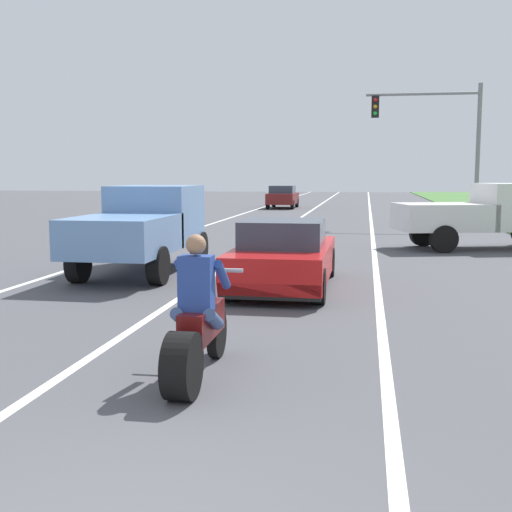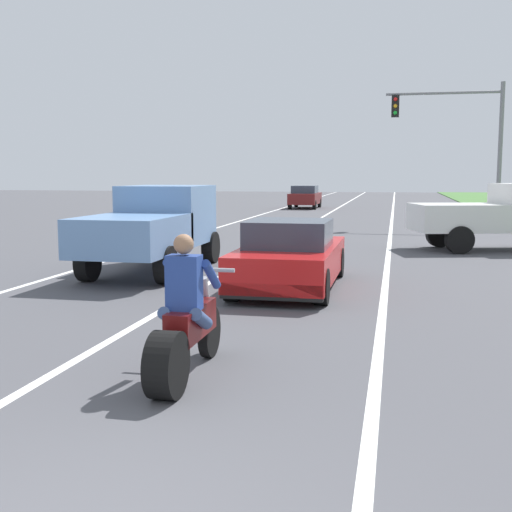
{
  "view_description": "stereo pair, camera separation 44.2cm",
  "coord_description": "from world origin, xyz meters",
  "views": [
    {
      "loc": [
        1.53,
        -3.18,
        2.26
      ],
      "look_at": [
        -0.13,
        6.68,
        1.0
      ],
      "focal_mm": 45.76,
      "sensor_mm": 36.0,
      "label": 1
    },
    {
      "loc": [
        1.97,
        -3.1,
        2.26
      ],
      "look_at": [
        -0.13,
        6.68,
        1.0
      ],
      "focal_mm": 45.76,
      "sensor_mm": 36.0,
      "label": 2
    }
  ],
  "objects": [
    {
      "name": "lane_stripe_left_solid",
      "position": [
        -5.4,
        20.0,
        0.0
      ],
      "size": [
        0.14,
        120.0,
        0.01
      ],
      "primitive_type": "cube",
      "color": "white",
      "rests_on": "ground"
    },
    {
      "name": "lane_stripe_right_solid",
      "position": [
        1.8,
        20.0,
        0.0
      ],
      "size": [
        0.14,
        120.0,
        0.01
      ],
      "primitive_type": "cube",
      "color": "white",
      "rests_on": "ground"
    },
    {
      "name": "lane_stripe_centre_dashed",
      "position": [
        -1.8,
        20.0,
        0.0
      ],
      "size": [
        0.14,
        120.0,
        0.01
      ],
      "primitive_type": "cube",
      "color": "white",
      "rests_on": "ground"
    },
    {
      "name": "motorcycle_with_rider",
      "position": [
        -0.25,
        3.55,
        0.59
      ],
      "size": [
        0.7,
        2.21,
        1.62
      ],
      "color": "black",
      "rests_on": "ground"
    },
    {
      "name": "sports_car_red",
      "position": [
        -0.05,
        9.55,
        0.63
      ],
      "size": [
        1.84,
        4.3,
        1.37
      ],
      "color": "red",
      "rests_on": "ground"
    },
    {
      "name": "pickup_truck_left_lane_light_blue",
      "position": [
        -3.5,
        11.11,
        1.11
      ],
      "size": [
        2.02,
        4.8,
        1.98
      ],
      "color": "#6B93C6",
      "rests_on": "ground"
    },
    {
      "name": "pickup_truck_right_shoulder_white",
      "position": [
        5.11,
        17.4,
        1.11
      ],
      "size": [
        5.14,
        3.14,
        1.98
      ],
      "color": "silver",
      "rests_on": "ground"
    },
    {
      "name": "traffic_light_mast_near",
      "position": [
        4.65,
        25.59,
        4.01
      ],
      "size": [
        4.77,
        0.34,
        6.0
      ],
      "color": "gray",
      "rests_on": "ground"
    },
    {
      "name": "distant_car_far_ahead",
      "position": [
        -3.93,
        39.97,
        0.77
      ],
      "size": [
        1.8,
        4.0,
        1.5
      ],
      "color": "maroon",
      "rests_on": "ground"
    }
  ]
}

